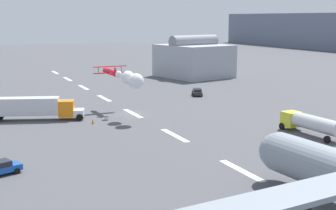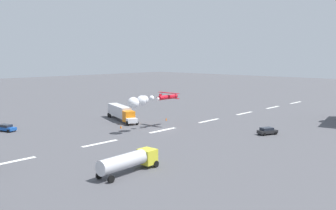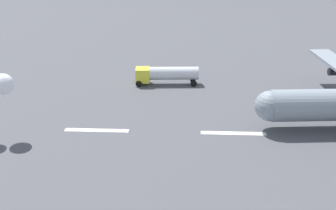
{
  "view_description": "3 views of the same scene",
  "coord_description": "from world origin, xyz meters",
  "views": [
    {
      "loc": [
        74.87,
        -27.6,
        16.42
      ],
      "look_at": [
        7.02,
        3.51,
        2.41
      ],
      "focal_mm": 49.87,
      "sensor_mm": 36.0,
      "label": 1
    },
    {
      "loc": [
        57.14,
        56.01,
        16.39
      ],
      "look_at": [
        -4.39,
        -2.54,
        5.04
      ],
      "focal_mm": 39.06,
      "sensor_mm": 36.0,
      "label": 2
    },
    {
      "loc": [
        28.17,
        -46.47,
        22.83
      ],
      "look_at": [
        25.89,
        0.0,
        3.59
      ],
      "focal_mm": 44.73,
      "sensor_mm": 36.0,
      "label": 3
    }
  ],
  "objects": [
    {
      "name": "runway_stripe_5",
      "position": [
        16.97,
        0.0,
        0.01
      ],
      "size": [
        8.0,
        0.9,
        0.01
      ],
      "primitive_type": "cube",
      "color": "white",
      "rests_on": "ground"
    },
    {
      "name": "fuel_tanker_truck",
      "position": [
        24.72,
        17.54,
        1.75
      ],
      "size": [
        10.2,
        3.33,
        2.9
      ],
      "color": "yellow",
      "rests_on": "ground"
    },
    {
      "name": "runway_stripe_6",
      "position": [
        33.94,
        0.0,
        0.01
      ],
      "size": [
        8.0,
        0.9,
        0.01
      ],
      "primitive_type": "cube",
      "color": "white",
      "rests_on": "ground"
    }
  ]
}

